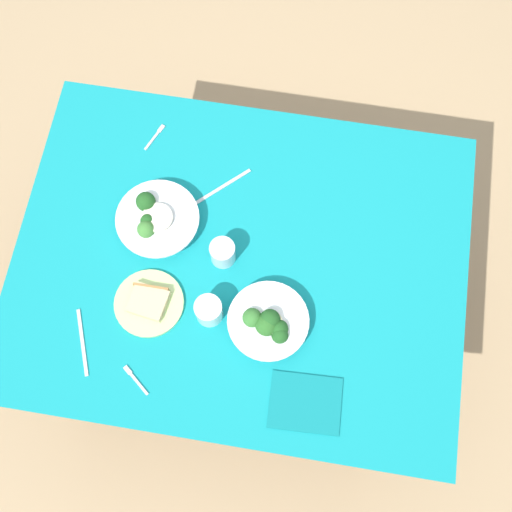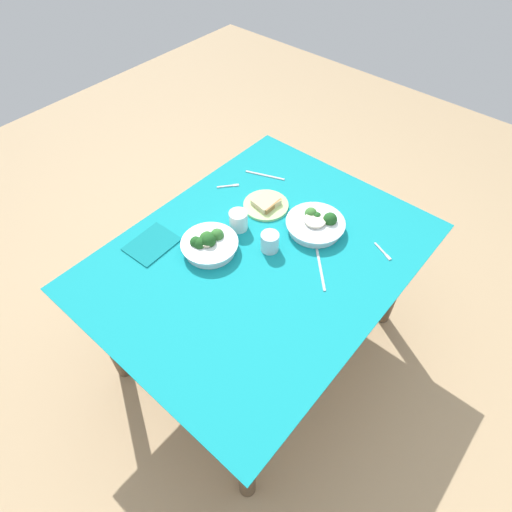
# 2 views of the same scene
# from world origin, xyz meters

# --- Properties ---
(ground_plane) EXTENTS (6.00, 6.00, 0.00)m
(ground_plane) POSITION_xyz_m (0.00, 0.00, 0.00)
(ground_plane) COLOR tan
(dining_table) EXTENTS (1.36, 1.06, 0.71)m
(dining_table) POSITION_xyz_m (0.00, 0.00, 0.61)
(dining_table) COLOR teal
(dining_table) RESTS_ON ground_plane
(broccoli_bowl_far) EXTENTS (0.23, 0.23, 0.09)m
(broccoli_bowl_far) POSITION_xyz_m (-0.11, 0.18, 0.75)
(broccoli_bowl_far) COLOR white
(broccoli_bowl_far) RESTS_ON dining_table
(broccoli_bowl_near) EXTENTS (0.25, 0.25, 0.08)m
(broccoli_bowl_near) POSITION_xyz_m (0.27, -0.08, 0.74)
(broccoli_bowl_near) COLOR white
(broccoli_bowl_near) RESTS_ON dining_table
(bread_side_plate) EXTENTS (0.20, 0.20, 0.04)m
(bread_side_plate) POSITION_xyz_m (0.24, 0.17, 0.72)
(bread_side_plate) COLOR #B7D684
(bread_side_plate) RESTS_ON dining_table
(water_glass_center) EXTENTS (0.08, 0.08, 0.09)m
(water_glass_center) POSITION_xyz_m (0.06, 0.17, 0.75)
(water_glass_center) COLOR silver
(water_glass_center) RESTS_ON dining_table
(water_glass_side) EXTENTS (0.08, 0.08, 0.08)m
(water_glass_side) POSITION_xyz_m (0.05, -0.01, 0.75)
(water_glass_side) COLOR silver
(water_glass_side) RESTS_ON dining_table
(fork_by_far_bowl) EXTENTS (0.05, 0.10, 0.00)m
(fork_by_far_bowl) POSITION_xyz_m (0.34, -0.37, 0.71)
(fork_by_far_bowl) COLOR #B7B7BC
(fork_by_far_bowl) RESTS_ON dining_table
(fork_by_near_bowl) EXTENTS (0.09, 0.07, 0.00)m
(fork_by_near_bowl) POSITION_xyz_m (0.23, 0.39, 0.71)
(fork_by_near_bowl) COLOR #B7B7BC
(fork_by_near_bowl) RESTS_ON dining_table
(table_knife_left) EXTENTS (0.08, 0.19, 0.00)m
(table_knife_left) POSITION_xyz_m (0.40, 0.31, 0.71)
(table_knife_left) COLOR #B7B7BC
(table_knife_left) RESTS_ON dining_table
(table_knife_right) EXTENTS (0.16, 0.15, 0.00)m
(table_knife_right) POSITION_xyz_m (0.10, -0.23, 0.71)
(table_knife_right) COLOR #B7B7BC
(table_knife_right) RESTS_ON dining_table
(napkin_folded_upper) EXTENTS (0.21, 0.17, 0.01)m
(napkin_folded_upper) POSITION_xyz_m (-0.25, 0.38, 0.71)
(napkin_folded_upper) COLOR #0F777D
(napkin_folded_upper) RESTS_ON dining_table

